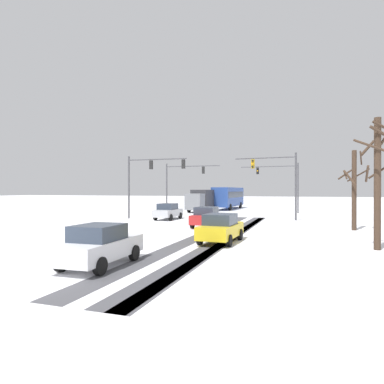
% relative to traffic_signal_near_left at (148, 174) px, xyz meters
% --- Properties ---
extents(ground_plane, '(300.00, 300.00, 0.00)m').
position_rel_traffic_signal_near_left_xyz_m(ground_plane, '(6.09, -22.35, -4.66)').
color(ground_plane, white).
extents(wheel_track_left_lane, '(1.17, 28.91, 0.01)m').
position_rel_traffic_signal_near_left_xyz_m(wheel_track_left_lane, '(10.59, -9.21, -4.66)').
color(wheel_track_left_lane, '#4C4C51').
rests_on(wheel_track_left_lane, ground).
extents(wheel_track_right_lane, '(1.06, 28.91, 0.01)m').
position_rel_traffic_signal_near_left_xyz_m(wheel_track_right_lane, '(8.83, -9.21, -4.66)').
color(wheel_track_right_lane, '#4C4C51').
rests_on(wheel_track_right_lane, ground).
extents(wheel_track_center, '(0.72, 28.91, 0.01)m').
position_rel_traffic_signal_near_left_xyz_m(wheel_track_center, '(10.93, -9.21, -4.66)').
color(wheel_track_center, '#4C4C51').
rests_on(wheel_track_center, ground).
extents(sidewalk_kerb_right, '(4.00, 28.91, 0.12)m').
position_rel_traffic_signal_near_left_xyz_m(sidewalk_kerb_right, '(15.81, -10.53, -4.60)').
color(sidewalk_kerb_right, white).
rests_on(sidewalk_kerb_right, ground).
extents(traffic_signal_near_left, '(6.44, 0.51, 6.50)m').
position_rel_traffic_signal_near_left_xyz_m(traffic_signal_near_left, '(0.00, 0.00, 0.00)').
color(traffic_signal_near_left, '#47474C').
rests_on(traffic_signal_near_left, ground).
extents(traffic_signal_near_right, '(5.88, 0.45, 6.50)m').
position_rel_traffic_signal_near_left_xyz_m(traffic_signal_near_right, '(12.81, 2.00, -0.24)').
color(traffic_signal_near_right, '#47474C').
rests_on(traffic_signal_near_right, ground).
extents(traffic_signal_far_right, '(7.45, 0.38, 6.50)m').
position_rel_traffic_signal_near_left_xyz_m(traffic_signal_far_right, '(12.28, 13.96, -0.15)').
color(traffic_signal_far_right, '#47474C').
rests_on(traffic_signal_far_right, ground).
extents(traffic_signal_far_left, '(7.33, 0.50, 6.50)m').
position_rel_traffic_signal_near_left_xyz_m(traffic_signal_far_left, '(-0.15, 10.00, -0.16)').
color(traffic_signal_far_left, '#47474C').
rests_on(traffic_signal_far_left, ground).
extents(car_silver_lead, '(1.88, 4.12, 1.62)m').
position_rel_traffic_signal_near_left_xyz_m(car_silver_lead, '(2.13, 0.13, -3.84)').
color(car_silver_lead, '#B7BABF').
rests_on(car_silver_lead, ground).
extents(car_red_second, '(1.87, 4.12, 1.62)m').
position_rel_traffic_signal_near_left_xyz_m(car_red_second, '(7.74, -5.14, -3.84)').
color(car_red_second, red).
rests_on(car_red_second, ground).
extents(car_yellow_cab_third, '(1.96, 4.16, 1.62)m').
position_rel_traffic_signal_near_left_xyz_m(car_yellow_cab_third, '(10.68, -12.37, -3.84)').
color(car_yellow_cab_third, yellow).
rests_on(car_yellow_cab_third, ground).
extents(car_white_fourth, '(1.93, 4.15, 1.62)m').
position_rel_traffic_signal_near_left_xyz_m(car_white_fourth, '(7.61, -19.51, -3.84)').
color(car_white_fourth, silver).
rests_on(car_white_fourth, ground).
extents(bus_oncoming, '(2.91, 11.07, 3.38)m').
position_rel_traffic_signal_near_left_xyz_m(bus_oncoming, '(3.83, 20.56, -2.67)').
color(bus_oncoming, '#284793').
rests_on(bus_oncoming, ground).
extents(box_truck_delivery, '(2.46, 7.46, 3.02)m').
position_rel_traffic_signal_near_left_xyz_m(box_truck_delivery, '(1.77, 12.93, -3.03)').
color(box_truck_delivery, slate).
rests_on(box_truck_delivery, ground).
extents(bare_tree_sidewalk_near, '(1.94, 1.97, 6.54)m').
position_rel_traffic_signal_near_left_xyz_m(bare_tree_sidewalk_near, '(18.56, -12.17, -1.07)').
color(bare_tree_sidewalk_near, '#423023').
rests_on(bare_tree_sidewalk_near, ground).
extents(bare_tree_sidewalk_mid, '(2.24, 2.08, 5.89)m').
position_rel_traffic_signal_near_left_xyz_m(bare_tree_sidewalk_mid, '(18.65, -3.68, -1.47)').
color(bare_tree_sidewalk_mid, '#423023').
rests_on(bare_tree_sidewalk_mid, ground).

